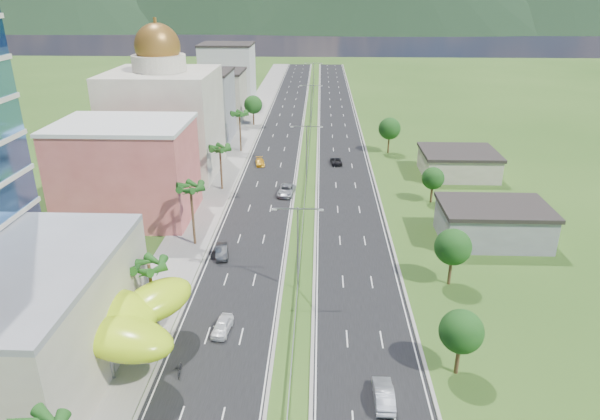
# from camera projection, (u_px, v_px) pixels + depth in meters

# --- Properties ---
(ground) EXTENTS (500.00, 500.00, 0.00)m
(ground) POSITION_uv_depth(u_px,v_px,m) (294.00, 338.00, 57.11)
(ground) COLOR #2D5119
(ground) RESTS_ON ground
(road_left) EXTENTS (11.00, 260.00, 0.04)m
(road_left) POSITION_uv_depth(u_px,v_px,m) (282.00, 130.00, 140.36)
(road_left) COLOR black
(road_left) RESTS_ON ground
(road_right) EXTENTS (11.00, 260.00, 0.04)m
(road_right) POSITION_uv_depth(u_px,v_px,m) (339.00, 130.00, 139.85)
(road_right) COLOR black
(road_right) RESTS_ON ground
(sidewalk_left) EXTENTS (7.00, 260.00, 0.12)m
(sidewalk_left) POSITION_uv_depth(u_px,v_px,m) (246.00, 129.00, 140.68)
(sidewalk_left) COLOR gray
(sidewalk_left) RESTS_ON ground
(median_guardrail) EXTENTS (0.10, 216.06, 0.76)m
(median_guardrail) POSITION_uv_depth(u_px,v_px,m) (309.00, 147.00, 123.26)
(median_guardrail) COLOR gray
(median_guardrail) RESTS_ON ground
(streetlight_median_b) EXTENTS (6.04, 0.25, 11.00)m
(streetlight_median_b) POSITION_uv_depth(u_px,v_px,m) (298.00, 240.00, 63.73)
(streetlight_median_b) COLOR gray
(streetlight_median_b) RESTS_ON ground
(streetlight_median_c) EXTENTS (6.04, 0.25, 11.00)m
(streetlight_median_c) POSITION_uv_depth(u_px,v_px,m) (306.00, 148.00, 100.62)
(streetlight_median_c) COLOR gray
(streetlight_median_c) RESTS_ON ground
(streetlight_median_d) EXTENTS (6.04, 0.25, 11.00)m
(streetlight_median_d) POSITION_uv_depth(u_px,v_px,m) (311.00, 101.00, 142.13)
(streetlight_median_d) COLOR gray
(streetlight_median_d) RESTS_ON ground
(streetlight_median_e) EXTENTS (6.04, 0.25, 11.00)m
(streetlight_median_e) POSITION_uv_depth(u_px,v_px,m) (313.00, 75.00, 183.63)
(streetlight_median_e) COLOR gray
(streetlight_median_e) RESTS_ON ground
(lime_canopy) EXTENTS (18.00, 15.00, 7.40)m
(lime_canopy) POSITION_uv_depth(u_px,v_px,m) (88.00, 316.00, 52.19)
(lime_canopy) COLOR #BBE716
(lime_canopy) RESTS_ON ground
(pink_shophouse) EXTENTS (20.00, 15.00, 15.00)m
(pink_shophouse) POSITION_uv_depth(u_px,v_px,m) (127.00, 172.00, 84.70)
(pink_shophouse) COLOR #C2544F
(pink_shophouse) RESTS_ON ground
(domed_building) EXTENTS (20.00, 20.00, 28.70)m
(domed_building) POSITION_uv_depth(u_px,v_px,m) (164.00, 116.00, 104.43)
(domed_building) COLOR #BEB19E
(domed_building) RESTS_ON ground
(midrise_grey) EXTENTS (16.00, 15.00, 16.00)m
(midrise_grey) POSITION_uv_depth(u_px,v_px,m) (198.00, 107.00, 128.74)
(midrise_grey) COLOR gray
(midrise_grey) RESTS_ON ground
(midrise_beige) EXTENTS (16.00, 15.00, 13.00)m
(midrise_beige) POSITION_uv_depth(u_px,v_px,m) (215.00, 96.00, 149.61)
(midrise_beige) COLOR #A59E88
(midrise_beige) RESTS_ON ground
(midrise_white) EXTENTS (16.00, 15.00, 18.00)m
(midrise_white) POSITION_uv_depth(u_px,v_px,m) (228.00, 75.00, 169.86)
(midrise_white) COLOR silver
(midrise_white) RESTS_ON ground
(shed_near) EXTENTS (15.00, 10.00, 5.00)m
(shed_near) POSITION_uv_depth(u_px,v_px,m) (493.00, 225.00, 78.24)
(shed_near) COLOR gray
(shed_near) RESTS_ON ground
(shed_far) EXTENTS (14.00, 12.00, 4.40)m
(shed_far) POSITION_uv_depth(u_px,v_px,m) (458.00, 164.00, 105.95)
(shed_far) COLOR #A59E88
(shed_far) RESTS_ON ground
(palm_tree_b) EXTENTS (3.60, 3.60, 8.10)m
(palm_tree_b) POSITION_uv_depth(u_px,v_px,m) (149.00, 268.00, 56.77)
(palm_tree_b) COLOR #47301C
(palm_tree_b) RESTS_ON ground
(palm_tree_c) EXTENTS (3.60, 3.60, 9.60)m
(palm_tree_c) POSITION_uv_depth(u_px,v_px,m) (191.00, 190.00, 74.66)
(palm_tree_c) COLOR #47301C
(palm_tree_c) RESTS_ON ground
(palm_tree_d) EXTENTS (3.60, 3.60, 8.60)m
(palm_tree_d) POSITION_uv_depth(u_px,v_px,m) (220.00, 150.00, 96.24)
(palm_tree_d) COLOR #47301C
(palm_tree_d) RESTS_ON ground
(palm_tree_e) EXTENTS (3.60, 3.60, 9.40)m
(palm_tree_e) POSITION_uv_depth(u_px,v_px,m) (239.00, 115.00, 119.00)
(palm_tree_e) COLOR #47301C
(palm_tree_e) RESTS_ON ground
(leafy_tree_lfar) EXTENTS (4.90, 4.90, 8.05)m
(leafy_tree_lfar) POSITION_uv_depth(u_px,v_px,m) (253.00, 105.00, 143.11)
(leafy_tree_lfar) COLOR #47301C
(leafy_tree_lfar) RESTS_ON ground
(leafy_tree_ra) EXTENTS (4.20, 4.20, 6.90)m
(leafy_tree_ra) POSITION_uv_depth(u_px,v_px,m) (461.00, 332.00, 50.11)
(leafy_tree_ra) COLOR #47301C
(leafy_tree_ra) RESTS_ON ground
(leafy_tree_rb) EXTENTS (4.55, 4.55, 7.47)m
(leafy_tree_rb) POSITION_uv_depth(u_px,v_px,m) (453.00, 247.00, 65.53)
(leafy_tree_rb) COLOR #47301C
(leafy_tree_rb) RESTS_ON ground
(leafy_tree_rc) EXTENTS (3.85, 3.85, 6.33)m
(leafy_tree_rc) POSITION_uv_depth(u_px,v_px,m) (433.00, 178.00, 91.56)
(leafy_tree_rc) COLOR #47301C
(leafy_tree_rc) RESTS_ON ground
(leafy_tree_rd) EXTENTS (4.90, 4.90, 8.05)m
(leafy_tree_rd) POSITION_uv_depth(u_px,v_px,m) (390.00, 129.00, 118.90)
(leafy_tree_rd) COLOR #47301C
(leafy_tree_rd) RESTS_ON ground
(mountain_ridge) EXTENTS (860.00, 140.00, 90.00)m
(mountain_ridge) POSITION_uv_depth(u_px,v_px,m) (386.00, 30.00, 470.05)
(mountain_ridge) COLOR black
(mountain_ridge) RESTS_ON ground
(car_white_near_left) EXTENTS (2.17, 4.40, 1.44)m
(car_white_near_left) POSITION_uv_depth(u_px,v_px,m) (222.00, 326.00, 57.82)
(car_white_near_left) COLOR white
(car_white_near_left) RESTS_ON road_left
(car_dark_left) EXTENTS (2.37, 4.84, 1.53)m
(car_dark_left) POSITION_uv_depth(u_px,v_px,m) (222.00, 251.00, 74.12)
(car_dark_left) COLOR black
(car_dark_left) RESTS_ON road_left
(car_silver_mid_left) EXTENTS (3.28, 6.15, 1.65)m
(car_silver_mid_left) POSITION_uv_depth(u_px,v_px,m) (286.00, 190.00, 96.19)
(car_silver_mid_left) COLOR #94989B
(car_silver_mid_left) RESTS_ON road_left
(car_yellow_far_left) EXTENTS (2.51, 4.63, 1.27)m
(car_yellow_far_left) POSITION_uv_depth(u_px,v_px,m) (260.00, 162.00, 112.40)
(car_yellow_far_left) COLOR gold
(car_yellow_far_left) RESTS_ON road_left
(car_silver_right) EXTENTS (1.71, 4.88, 1.60)m
(car_silver_right) POSITION_uv_depth(u_px,v_px,m) (384.00, 394.00, 47.96)
(car_silver_right) COLOR #ACADB4
(car_silver_right) RESTS_ON road_right
(car_dark_far_right) EXTENTS (2.66, 4.94, 1.32)m
(car_dark_far_right) POSITION_uv_depth(u_px,v_px,m) (336.00, 161.00, 113.09)
(car_dark_far_right) COLOR black
(car_dark_far_right) RESTS_ON road_right
(motorcycle) EXTENTS (0.91, 2.19, 1.36)m
(motorcycle) POSITION_uv_depth(u_px,v_px,m) (180.00, 368.00, 51.50)
(motorcycle) COLOR black
(motorcycle) RESTS_ON road_left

